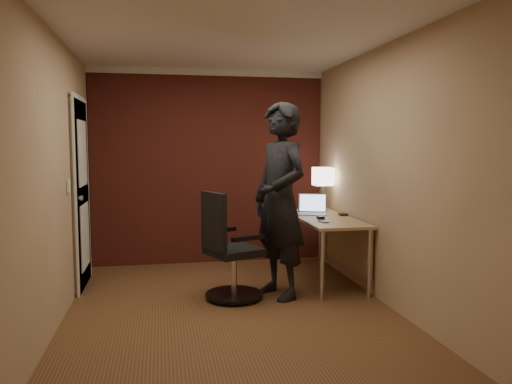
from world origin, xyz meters
TOP-DOWN VIEW (x-y plane):
  - room at (-0.27, 1.54)m, footprint 4.00×4.00m
  - desk at (1.25, 0.80)m, footprint 0.60×1.50m
  - desk_lamp at (1.33, 1.30)m, footprint 0.22×0.22m
  - laptop at (1.12, 1.07)m, footprint 0.40×0.35m
  - mouse at (1.09, 0.66)m, footprint 0.07×0.10m
  - phone at (1.05, 0.42)m, footprint 0.09×0.13m
  - wallet at (1.43, 0.86)m, footprint 0.10×0.12m
  - office_chair at (0.02, 0.29)m, footprint 0.62×0.68m
  - person at (0.55, 0.32)m, footprint 0.71×0.84m

SIDE VIEW (x-z plane):
  - office_chair at x=0.02m, z-range -0.06..1.00m
  - desk at x=1.25m, z-range 0.24..0.97m
  - phone at x=1.05m, z-range 0.73..0.74m
  - wallet at x=1.43m, z-range 0.73..0.75m
  - mouse at x=1.09m, z-range 0.73..0.76m
  - laptop at x=1.12m, z-range 0.68..0.91m
  - person at x=0.55m, z-range 0.00..1.96m
  - desk_lamp at x=1.33m, z-range 0.88..1.41m
  - room at x=-0.27m, z-range -0.63..3.37m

